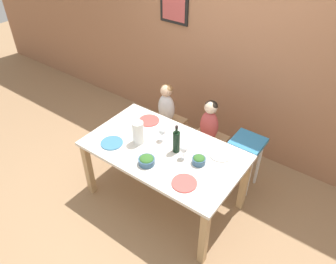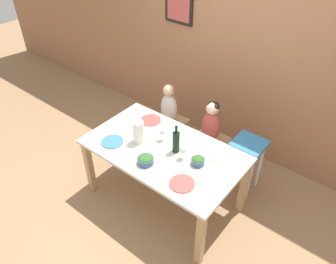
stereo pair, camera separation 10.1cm
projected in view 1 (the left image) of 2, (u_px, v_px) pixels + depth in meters
The scene contains 18 objects.
ground_plane at pixel (164, 198), 3.86m from camera, with size 14.00×14.00×0.00m, color #9E7A56.
wall_back at pixel (234, 50), 3.93m from camera, with size 10.00×0.09×2.70m.
dining_table at pixel (164, 156), 3.45m from camera, with size 1.65×0.95×0.76m.
chair_far_left at pixel (166, 126), 4.32m from camera, with size 0.41×0.40×0.48m.
chair_far_center at pixel (207, 144), 4.03m from camera, with size 0.41×0.40×0.48m.
chair_right_highchair at pixel (246, 151), 3.71m from camera, with size 0.35×0.34×0.69m.
person_child_left at pixel (166, 103), 4.11m from camera, with size 0.23×0.17×0.53m.
person_child_center at pixel (210, 121), 3.82m from camera, with size 0.23×0.17×0.53m.
wine_bottle at pixel (176, 141), 3.29m from camera, with size 0.07×0.07×0.32m.
paper_towel_roll at pixel (138, 133), 3.40m from camera, with size 0.12×0.12×0.25m.
wine_glass_near at pixel (184, 150), 3.21m from camera, with size 0.07×0.07×0.16m.
wine_glass_far at pixel (162, 132), 3.44m from camera, with size 0.07×0.07×0.16m.
salad_bowl_large at pixel (147, 160), 3.19m from camera, with size 0.16×0.16×0.09m.
salad_bowl_small at pixel (199, 160), 3.20m from camera, with size 0.13×0.13×0.09m.
dinner_plate_front_left at pixel (112, 143), 3.46m from camera, with size 0.24×0.24×0.01m.
dinner_plate_back_left at pixel (149, 121), 3.78m from camera, with size 0.24×0.24×0.01m.
dinner_plate_back_right at pixel (221, 154), 3.32m from camera, with size 0.24×0.24×0.01m.
dinner_plate_front_right at pixel (184, 183), 3.00m from camera, with size 0.24×0.24×0.01m.
Camera 1 is at (1.56, -2.05, 2.98)m, focal length 35.00 mm.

